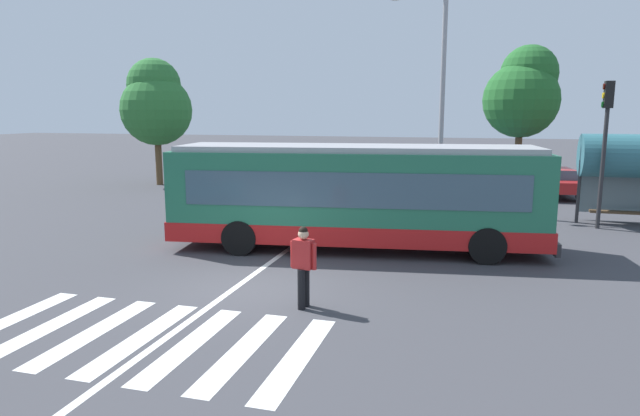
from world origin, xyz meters
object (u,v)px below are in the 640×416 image
object	(u,v)px
city_transit_bus	(356,196)
background_tree_left	(156,103)
traffic_light_far_corner	(605,131)
pedestrian_crossing_street	(303,262)
parked_car_charcoal	(291,172)
parked_car_red	(554,180)
parked_car_teal	(389,176)
background_tree_right	(523,92)
parked_car_silver	(438,177)
twin_arm_street_lamp	(443,76)
parked_car_blue	(497,179)
parked_car_champagne	(338,174)

from	to	relation	value
city_transit_bus	background_tree_left	distance (m)	18.22
traffic_light_far_corner	background_tree_left	xyz separation A→B (m)	(-21.27, 6.42, 1.16)
pedestrian_crossing_street	parked_car_charcoal	distance (m)	19.24
city_transit_bus	parked_car_red	distance (m)	14.71
parked_car_charcoal	background_tree_left	bearing A→B (deg)	-169.62
background_tree_left	city_transit_bus	bearing A→B (deg)	-40.17
parked_car_teal	pedestrian_crossing_street	bearing A→B (deg)	-87.01
traffic_light_far_corner	background_tree_right	distance (m)	10.44
parked_car_silver	background_tree_left	size ratio (longest dim) A/B	0.66
parked_car_charcoal	twin_arm_street_lamp	distance (m)	10.92
traffic_light_far_corner	background_tree_right	size ratio (longest dim) A/B	0.68
parked_car_silver	parked_car_charcoal	bearing A→B (deg)	-180.00
city_transit_bus	traffic_light_far_corner	bearing A→B (deg)	34.48
parked_car_teal	twin_arm_street_lamp	size ratio (longest dim) A/B	0.53
city_transit_bus	parked_car_silver	xyz separation A→B (m)	(1.55, 12.95, -0.82)
twin_arm_street_lamp	background_tree_left	size ratio (longest dim) A/B	1.27
parked_car_charcoal	parked_car_teal	distance (m)	5.48
city_transit_bus	traffic_light_far_corner	xyz separation A→B (m)	(7.53, 5.17, 1.77)
parked_car_blue	traffic_light_far_corner	xyz separation A→B (m)	(3.14, -7.73, 2.60)
parked_car_teal	parked_car_blue	distance (m)	5.32
parked_car_blue	twin_arm_street_lamp	size ratio (longest dim) A/B	0.53
pedestrian_crossing_street	parked_car_blue	size ratio (longest dim) A/B	0.37
parked_car_champagne	twin_arm_street_lamp	world-z (taller)	twin_arm_street_lamp
pedestrian_crossing_street	parked_car_champagne	world-z (taller)	pedestrian_crossing_street
parked_car_champagne	parked_car_blue	world-z (taller)	same
city_transit_bus	traffic_light_far_corner	distance (m)	9.31
pedestrian_crossing_street	twin_arm_street_lamp	xyz separation A→B (m)	(1.90, 12.79, 4.47)
parked_car_blue	traffic_light_far_corner	distance (m)	8.74
parked_car_silver	background_tree_left	distance (m)	15.80
parked_car_teal	background_tree_right	xyz separation A→B (m)	(6.47, 2.87, 4.25)
parked_car_champagne	parked_car_red	distance (m)	10.78
background_tree_right	city_transit_bus	bearing A→B (deg)	-110.01
parked_car_silver	traffic_light_far_corner	bearing A→B (deg)	-52.45
parked_car_blue	background_tree_left	xyz separation A→B (m)	(-18.13, -1.31, 3.76)
parked_car_red	twin_arm_street_lamp	world-z (taller)	twin_arm_street_lamp
twin_arm_street_lamp	background_tree_right	size ratio (longest dim) A/B	1.18
parked_car_silver	traffic_light_far_corner	size ratio (longest dim) A/B	0.91
parked_car_teal	background_tree_left	distance (m)	13.40
city_transit_bus	parked_car_champagne	world-z (taller)	city_transit_bus
parked_car_silver	parked_car_red	bearing A→B (deg)	-0.45
background_tree_right	traffic_light_far_corner	bearing A→B (deg)	-79.03
parked_car_champagne	traffic_light_far_corner	world-z (taller)	traffic_light_far_corner
parked_car_charcoal	traffic_light_far_corner	world-z (taller)	traffic_light_far_corner
twin_arm_street_lamp	background_tree_right	world-z (taller)	twin_arm_street_lamp
parked_car_blue	parked_car_red	xyz separation A→B (m)	(2.63, -0.00, 0.00)
city_transit_bus	background_tree_right	size ratio (longest dim) A/B	1.49
twin_arm_street_lamp	background_tree_left	xyz separation A→B (m)	(-15.65, 4.02, -0.92)
parked_car_blue	parked_car_teal	bearing A→B (deg)	-174.72
city_transit_bus	parked_car_charcoal	bearing A→B (deg)	116.17
city_transit_bus	parked_car_charcoal	world-z (taller)	city_transit_bus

